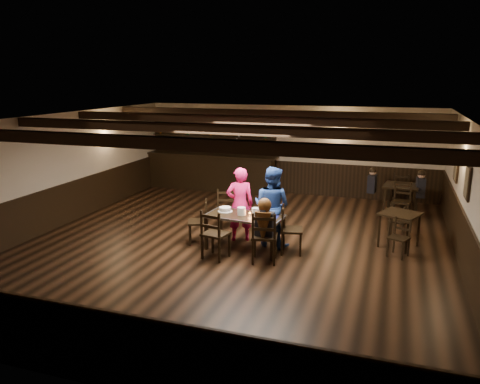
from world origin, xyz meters
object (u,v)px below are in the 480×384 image
(woman_pink, at_px, (240,204))
(bar_counter, at_px, (211,167))
(dining_table, at_px, (245,219))
(man_blue, at_px, (272,206))
(cake, at_px, (225,210))
(chair_near_left, at_px, (213,231))
(chair_near_right, at_px, (264,234))

(woman_pink, bearing_deg, bar_counter, -83.88)
(dining_table, bearing_deg, man_blue, 45.13)
(cake, height_order, bar_counter, bar_counter)
(chair_near_left, bearing_deg, woman_pink, 83.89)
(chair_near_right, relative_size, man_blue, 0.60)
(cake, distance_m, bar_counter, 5.27)
(dining_table, height_order, woman_pink, woman_pink)
(woman_pink, bearing_deg, chair_near_right, 104.47)
(woman_pink, xyz_separation_m, cake, (-0.19, -0.41, -0.03))
(chair_near_left, distance_m, chair_near_right, 1.01)
(dining_table, height_order, man_blue, man_blue)
(chair_near_right, distance_m, woman_pink, 1.44)
(chair_near_left, xyz_separation_m, man_blue, (0.87, 1.16, 0.27))
(cake, bearing_deg, chair_near_right, -34.05)
(chair_near_right, bearing_deg, man_blue, 97.25)
(chair_near_right, relative_size, cake, 3.34)
(woman_pink, height_order, bar_counter, bar_counter)
(man_blue, relative_size, cake, 5.55)
(cake, bearing_deg, woman_pink, 64.61)
(dining_table, bearing_deg, bar_counter, 119.14)
(bar_counter, bearing_deg, cake, -64.76)
(chair_near_left, bearing_deg, chair_near_right, 6.67)
(chair_near_left, xyz_separation_m, woman_pink, (0.13, 1.25, 0.23))
(woman_pink, distance_m, man_blue, 0.74)
(chair_near_left, relative_size, cake, 3.26)
(dining_table, relative_size, chair_near_left, 1.64)
(man_blue, distance_m, bar_counter, 5.47)
(chair_near_left, relative_size, woman_pink, 0.61)
(dining_table, relative_size, woman_pink, 1.01)
(dining_table, xyz_separation_m, bar_counter, (-2.73, 4.90, 0.05))
(dining_table, relative_size, cake, 5.35)
(woman_pink, bearing_deg, chair_near_left, 60.75)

